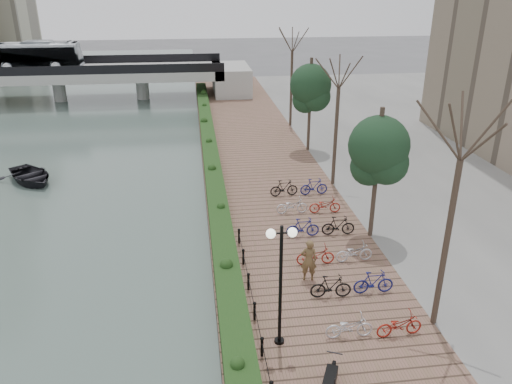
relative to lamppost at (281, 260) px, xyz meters
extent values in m
cube|color=brown|center=(1.90, 15.87, -3.57)|extent=(8.00, 75.00, 0.50)
cube|color=slate|center=(17.90, 15.87, -3.57)|extent=(24.00, 75.00, 0.50)
cube|color=#193D16|center=(-1.50, 18.37, -3.02)|extent=(1.10, 56.00, 0.60)
cylinder|color=black|center=(-0.70, -0.63, -2.97)|extent=(0.10, 0.10, 0.70)
cylinder|color=black|center=(-0.70, 1.37, -2.97)|extent=(0.10, 0.10, 0.70)
cylinder|color=black|center=(-0.70, 3.37, -2.97)|extent=(0.10, 0.10, 0.70)
cylinder|color=black|center=(-0.70, 5.37, -2.97)|extent=(0.10, 0.10, 0.70)
cylinder|color=black|center=(-0.70, 7.37, -2.97)|extent=(0.10, 0.10, 0.70)
cylinder|color=black|center=(0.00, 0.00, -1.03)|extent=(0.12, 0.12, 4.57)
cylinder|color=black|center=(0.00, 0.00, 1.00)|extent=(0.70, 0.06, 0.06)
sphere|color=white|center=(-0.35, 0.00, 1.00)|extent=(0.32, 0.32, 0.32)
sphere|color=white|center=(0.35, 0.00, 1.00)|extent=(0.32, 0.32, 0.32)
imported|color=brown|center=(1.90, 3.80, -2.38)|extent=(0.74, 0.54, 1.89)
imported|color=silver|center=(2.50, -0.07, -2.87)|extent=(0.60, 1.71, 0.90)
imported|color=black|center=(2.50, 2.53, -2.82)|extent=(0.47, 1.66, 1.00)
imported|color=maroon|center=(2.50, 5.13, -2.87)|extent=(0.60, 1.71, 0.90)
imported|color=navy|center=(2.50, 7.73, -2.82)|extent=(0.47, 1.66, 1.00)
imported|color=silver|center=(2.50, 10.33, -2.87)|extent=(0.60, 1.71, 0.90)
imported|color=black|center=(2.50, 12.93, -2.82)|extent=(0.47, 1.66, 1.00)
imported|color=maroon|center=(4.30, -0.07, -2.87)|extent=(0.60, 1.71, 0.90)
imported|color=navy|center=(4.30, 2.53, -2.82)|extent=(0.47, 1.66, 1.00)
imported|color=silver|center=(4.30, 5.13, -2.87)|extent=(0.60, 1.71, 0.90)
imported|color=black|center=(4.30, 7.73, -2.82)|extent=(0.47, 1.66, 1.00)
imported|color=maroon|center=(4.30, 10.33, -2.87)|extent=(0.60, 1.71, 0.90)
imported|color=navy|center=(4.30, 12.93, -2.82)|extent=(0.47, 1.66, 1.00)
cube|color=#B0B0AA|center=(-17.10, 43.37, -0.82)|extent=(36.00, 8.00, 1.00)
cube|color=black|center=(-17.10, 39.47, 0.13)|extent=(36.00, 0.15, 0.90)
cube|color=black|center=(-17.10, 47.27, 0.13)|extent=(36.00, 0.15, 0.90)
cylinder|color=#B0B0AA|center=(-17.10, 43.37, -2.57)|extent=(1.40, 1.40, 2.50)
cylinder|color=#B0B0AA|center=(-8.10, 43.37, -2.57)|extent=(1.40, 1.40, 2.50)
imported|color=white|center=(-19.65, 43.37, 1.18)|extent=(2.52, 10.77, 3.00)
imported|color=black|center=(-13.44, 18.32, -3.34)|extent=(5.17, 5.42, 0.91)
camera|label=1|loc=(-2.62, -13.92, 8.38)|focal=35.00mm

